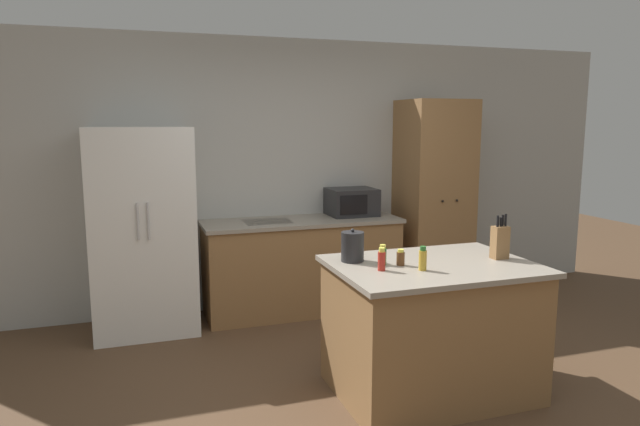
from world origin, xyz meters
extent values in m
plane|color=brown|center=(0.00, 0.00, 0.00)|extent=(14.00, 14.00, 0.00)
cube|color=#B2B2AD|center=(0.00, 2.33, 1.30)|extent=(7.20, 0.06, 2.60)
cube|color=white|center=(-1.41, 1.95, 0.88)|extent=(0.86, 0.69, 1.77)
cylinder|color=silver|center=(-1.45, 1.59, 1.03)|extent=(0.02, 0.02, 0.30)
cylinder|color=silver|center=(-1.37, 1.59, 1.03)|extent=(0.02, 0.02, 0.30)
cube|color=olive|center=(0.04, 2.00, 0.43)|extent=(1.84, 0.60, 0.86)
cube|color=gray|center=(0.04, 2.00, 0.88)|extent=(1.88, 0.64, 0.03)
cube|color=#9EA0A3|center=(-0.29, 2.00, 0.89)|extent=(0.44, 0.34, 0.01)
cube|color=olive|center=(1.44, 2.00, 1.01)|extent=(0.66, 0.60, 2.03)
sphere|color=black|center=(1.36, 1.68, 1.05)|extent=(0.02, 0.02, 0.02)
sphere|color=black|center=(1.52, 1.68, 1.05)|extent=(0.02, 0.02, 0.02)
cube|color=olive|center=(0.37, 0.12, 0.43)|extent=(1.26, 0.90, 0.86)
cube|color=gray|center=(0.37, 0.12, 0.87)|extent=(1.32, 0.96, 0.03)
cube|color=#232326|center=(0.58, 2.09, 1.03)|extent=(0.46, 0.39, 0.27)
cube|color=black|center=(0.52, 1.89, 1.03)|extent=(0.28, 0.01, 0.19)
cube|color=olive|center=(0.87, 0.10, 1.00)|extent=(0.11, 0.08, 0.22)
cylinder|color=black|center=(0.83, 0.09, 1.15)|extent=(0.02, 0.02, 0.08)
cylinder|color=black|center=(0.85, 0.11, 1.14)|extent=(0.02, 0.02, 0.06)
cylinder|color=black|center=(0.87, 0.10, 1.14)|extent=(0.02, 0.02, 0.06)
cylinder|color=black|center=(0.88, 0.10, 1.15)|extent=(0.02, 0.02, 0.08)
cylinder|color=black|center=(0.90, 0.09, 1.16)|extent=(0.02, 0.02, 0.08)
cylinder|color=gold|center=(0.22, -0.01, 0.95)|extent=(0.05, 0.05, 0.13)
cylinder|color=#286628|center=(0.22, -0.01, 1.03)|extent=(0.04, 0.04, 0.03)
cylinder|color=#337033|center=(0.04, 0.20, 0.94)|extent=(0.05, 0.05, 0.11)
cylinder|color=#E5DB4C|center=(0.04, 0.20, 1.01)|extent=(0.04, 0.04, 0.02)
cylinder|color=#563319|center=(0.15, 0.15, 0.93)|extent=(0.05, 0.05, 0.09)
cylinder|color=#E5DB4C|center=(0.15, 0.15, 0.99)|extent=(0.04, 0.04, 0.02)
cylinder|color=#B2281E|center=(-0.03, 0.06, 0.95)|extent=(0.05, 0.05, 0.12)
cylinder|color=#E5DB4C|center=(-0.03, 0.06, 1.02)|extent=(0.04, 0.04, 0.03)
cylinder|color=#232326|center=(-0.11, 0.34, 0.99)|extent=(0.15, 0.15, 0.20)
sphere|color=#262628|center=(-0.11, 0.34, 1.10)|extent=(0.02, 0.02, 0.02)
camera|label=1|loc=(-1.49, -3.09, 1.81)|focal=32.00mm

